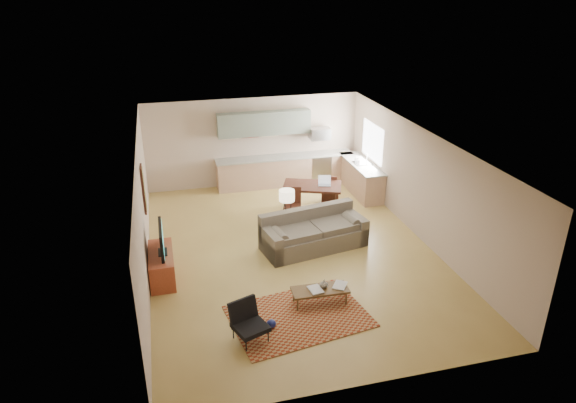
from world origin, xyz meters
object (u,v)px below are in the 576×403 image
object	(u,v)px
dining_table	(312,198)
sofa	(314,231)
tv_credenza	(162,265)
console_table	(287,227)
armchair	(250,324)
coffee_table	(320,296)

from	to	relation	value
dining_table	sofa	bearing A→B (deg)	-84.80
tv_credenza	dining_table	world-z (taller)	dining_table
sofa	dining_table	world-z (taller)	sofa
sofa	console_table	distance (m)	0.71
armchair	tv_credenza	xyz separation A→B (m)	(-1.45, 2.51, -0.05)
coffee_table	console_table	xyz separation A→B (m)	(0.01, 2.70, 0.21)
coffee_table	console_table	world-z (taller)	console_table
armchair	console_table	distance (m)	3.80
console_table	armchair	bearing A→B (deg)	-131.91
sofa	dining_table	size ratio (longest dim) A/B	1.65
console_table	coffee_table	bearing A→B (deg)	-108.16
coffee_table	armchair	distance (m)	1.73
dining_table	coffee_table	bearing A→B (deg)	-83.92
tv_credenza	dining_table	distance (m)	4.79
sofa	console_table	world-z (taller)	sofa
sofa	dining_table	xyz separation A→B (m)	(0.55, 1.98, -0.05)
sofa	console_table	bearing A→B (deg)	129.33
sofa	armchair	xyz separation A→B (m)	(-2.09, -3.01, -0.09)
coffee_table	armchair	size ratio (longest dim) A/B	1.56
dining_table	tv_credenza	bearing A→B (deg)	-128.01
coffee_table	console_table	bearing A→B (deg)	91.60
sofa	coffee_table	bearing A→B (deg)	-114.44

